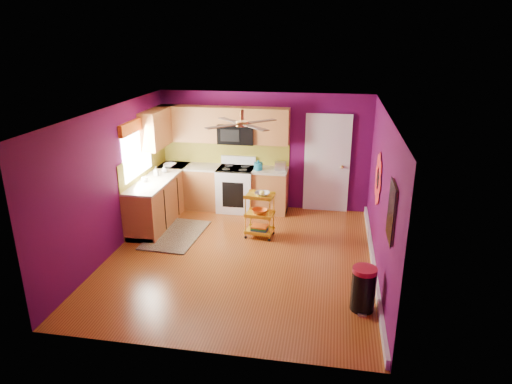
# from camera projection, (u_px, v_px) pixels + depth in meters

# --- Properties ---
(ground) EXTENTS (5.00, 5.00, 0.00)m
(ground) POSITION_uv_depth(u_px,v_px,m) (241.00, 257.00, 7.87)
(ground) COLOR brown
(ground) RESTS_ON ground
(room_envelope) EXTENTS (4.54, 5.04, 2.52)m
(room_envelope) POSITION_uv_depth(u_px,v_px,m) (242.00, 166.00, 7.32)
(room_envelope) COLOR #510942
(room_envelope) RESTS_ON ground
(lower_cabinets) EXTENTS (2.81, 2.31, 0.94)m
(lower_cabinets) POSITION_uv_depth(u_px,v_px,m) (196.00, 194.00, 9.63)
(lower_cabinets) COLOR #955728
(lower_cabinets) RESTS_ON ground
(electric_range) EXTENTS (0.76, 0.66, 1.13)m
(electric_range) POSITION_uv_depth(u_px,v_px,m) (236.00, 188.00, 9.81)
(electric_range) COLOR white
(electric_range) RESTS_ON ground
(upper_cabinetry) EXTENTS (2.80, 2.30, 1.26)m
(upper_cabinetry) POSITION_uv_depth(u_px,v_px,m) (203.00, 127.00, 9.48)
(upper_cabinetry) COLOR #955728
(upper_cabinetry) RESTS_ON ground
(left_window) EXTENTS (0.08, 1.35, 1.08)m
(left_window) POSITION_uv_depth(u_px,v_px,m) (136.00, 140.00, 8.62)
(left_window) COLOR white
(left_window) RESTS_ON ground
(panel_door) EXTENTS (0.95, 0.11, 2.15)m
(panel_door) POSITION_uv_depth(u_px,v_px,m) (327.00, 165.00, 9.60)
(panel_door) COLOR white
(panel_door) RESTS_ON ground
(right_wall_art) EXTENTS (0.04, 2.74, 1.04)m
(right_wall_art) POSITION_uv_depth(u_px,v_px,m) (383.00, 192.00, 6.71)
(right_wall_art) COLOR black
(right_wall_art) RESTS_ON ground
(ceiling_fan) EXTENTS (1.01, 1.01, 0.26)m
(ceiling_fan) POSITION_uv_depth(u_px,v_px,m) (242.00, 123.00, 7.29)
(ceiling_fan) COLOR #BF8C3F
(ceiling_fan) RESTS_ON ground
(shag_rug) EXTENTS (1.00, 1.54, 0.02)m
(shag_rug) POSITION_uv_depth(u_px,v_px,m) (176.00, 235.00, 8.70)
(shag_rug) COLOR black
(shag_rug) RESTS_ON ground
(rolling_cart) EXTENTS (0.55, 0.42, 0.93)m
(rolling_cart) POSITION_uv_depth(u_px,v_px,m) (260.00, 213.00, 8.49)
(rolling_cart) COLOR gold
(rolling_cart) RESTS_ON ground
(trash_can) EXTENTS (0.34, 0.37, 0.64)m
(trash_can) POSITION_uv_depth(u_px,v_px,m) (363.00, 289.00, 6.29)
(trash_can) COLOR black
(trash_can) RESTS_ON ground
(teal_kettle) EXTENTS (0.18, 0.18, 0.21)m
(teal_kettle) POSITION_uv_depth(u_px,v_px,m) (258.00, 166.00, 9.51)
(teal_kettle) COLOR #12698B
(teal_kettle) RESTS_ON lower_cabinets
(toaster) EXTENTS (0.22, 0.15, 0.18)m
(toaster) POSITION_uv_depth(u_px,v_px,m) (280.00, 166.00, 9.47)
(toaster) COLOR beige
(toaster) RESTS_ON lower_cabinets
(soap_bottle_a) EXTENTS (0.08, 0.08, 0.18)m
(soap_bottle_a) POSITION_uv_depth(u_px,v_px,m) (156.00, 171.00, 9.11)
(soap_bottle_a) COLOR #EA3F72
(soap_bottle_a) RESTS_ON lower_cabinets
(soap_bottle_b) EXTENTS (0.12, 0.12, 0.15)m
(soap_bottle_b) POSITION_uv_depth(u_px,v_px,m) (164.00, 169.00, 9.31)
(soap_bottle_b) COLOR white
(soap_bottle_b) RESTS_ON lower_cabinets
(counter_dish) EXTENTS (0.26, 0.26, 0.06)m
(counter_dish) POSITION_uv_depth(u_px,v_px,m) (170.00, 165.00, 9.75)
(counter_dish) COLOR white
(counter_dish) RESTS_ON lower_cabinets
(counter_cup) EXTENTS (0.12, 0.12, 0.10)m
(counter_cup) POSITION_uv_depth(u_px,v_px,m) (145.00, 179.00, 8.76)
(counter_cup) COLOR white
(counter_cup) RESTS_ON lower_cabinets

